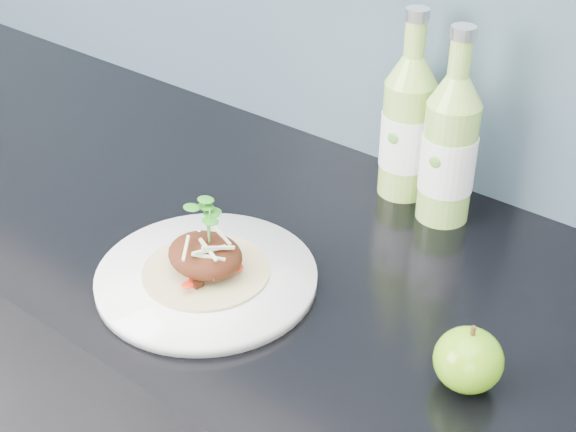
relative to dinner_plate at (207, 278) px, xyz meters
The scene contains 5 objects.
dinner_plate is the anchor object (origin of this frame).
pork_taco 0.04m from the dinner_plate, 90.00° to the right, with size 0.16×0.16×0.10m.
green_apple 0.34m from the dinner_plate, ahead, with size 0.08×0.08×0.08m.
cider_bottle_left 0.36m from the dinner_plate, 78.41° to the left, with size 0.10×0.10×0.27m.
cider_bottle_right 0.36m from the dinner_plate, 64.85° to the left, with size 0.08×0.08×0.27m.
Camera 1 is at (0.45, 1.02, 1.50)m, focal length 50.00 mm.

